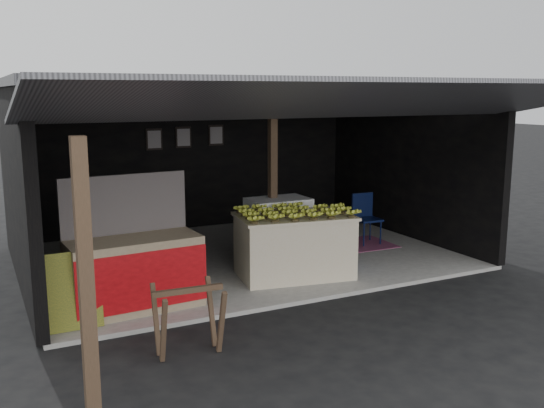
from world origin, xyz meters
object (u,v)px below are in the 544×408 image
plastic_chair (365,214)px  neighbor_stall (134,270)px  water_barrel (337,251)px  banana_table (294,245)px  white_crate (278,231)px  sawhorse (188,313)px

plastic_chair → neighbor_stall: bearing=-158.2°
water_barrel → banana_table: bearing=-173.0°
white_crate → banana_table: bearing=-98.6°
water_barrel → plastic_chair: 1.78m
white_crate → sawhorse: 3.57m
white_crate → neighbor_stall: (-2.63, -1.06, -0.02)m
white_crate → plastic_chair: 2.11m
sawhorse → plastic_chair: bearing=38.3°
banana_table → sawhorse: bearing=-131.9°
neighbor_stall → plastic_chair: neighbor_stall is taller
banana_table → plastic_chair: size_ratio=2.03×
banana_table → water_barrel: (0.83, 0.10, -0.21)m
neighbor_stall → sawhorse: neighbor_stall is taller
plastic_chair → white_crate: bearing=-163.1°
banana_table → white_crate: (0.11, 0.75, 0.06)m
neighbor_stall → water_barrel: (3.35, 0.41, -0.24)m
neighbor_stall → sawhorse: 1.56m
sawhorse → banana_table: bearing=42.4°
banana_table → white_crate: 0.76m
banana_table → plastic_chair: bearing=39.3°
sawhorse → plastic_chair: 5.45m
white_crate → water_barrel: white_crate is taller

